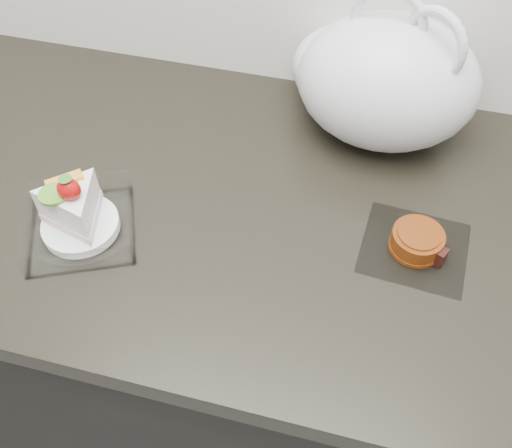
% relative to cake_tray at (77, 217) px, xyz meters
% --- Properties ---
extents(counter, '(2.04, 0.64, 0.90)m').
position_rel_cake_tray_xyz_m(counter, '(0.21, 0.12, -0.48)').
color(counter, black).
rests_on(counter, ground).
extents(cake_tray, '(0.20, 0.20, 0.12)m').
position_rel_cake_tray_xyz_m(cake_tray, '(0.00, 0.00, 0.00)').
color(cake_tray, white).
rests_on(cake_tray, counter).
extents(mooncake_wrap, '(0.16, 0.15, 0.04)m').
position_rel_cake_tray_xyz_m(mooncake_wrap, '(0.48, 0.09, -0.02)').
color(mooncake_wrap, white).
rests_on(mooncake_wrap, counter).
extents(plastic_bag, '(0.36, 0.31, 0.26)m').
position_rel_cake_tray_xyz_m(plastic_bag, '(0.38, 0.33, 0.07)').
color(plastic_bag, silver).
rests_on(plastic_bag, counter).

